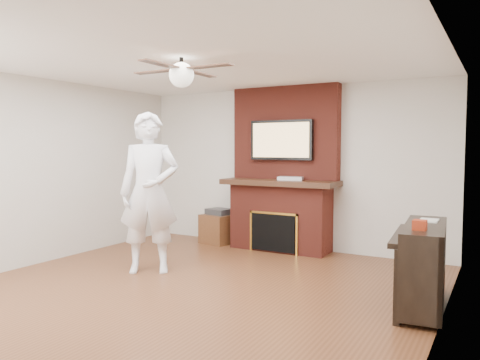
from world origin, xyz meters
The scene contains 13 objects.
room_shell centered at (0.00, 0.00, 1.25)m, with size 5.36×5.86×2.86m.
fireplace centered at (0.00, 2.55, 1.00)m, with size 1.78×0.64×2.50m.
tv centered at (0.00, 2.50, 1.68)m, with size 1.00×0.08×0.60m.
ceiling_fan centered at (0.00, 0.00, 2.33)m, with size 1.21×1.21×0.31m.
person centered at (-0.91, 0.53, 1.01)m, with size 0.74×0.49×2.01m, color white.
side_table centered at (-1.10, 2.48, 0.26)m, with size 0.58×0.58×0.56m.
piano centered at (2.30, 0.79, 0.44)m, with size 0.57×1.29×0.92m.
cable_box centered at (0.18, 2.45, 1.11)m, with size 0.37×0.21×0.05m, color silver.
candle_orange centered at (-0.18, 2.36, 0.07)m, with size 0.07×0.07×0.13m, color #EE571C.
candle_green centered at (0.07, 2.29, 0.05)m, with size 0.07×0.07×0.09m, color #317C36.
candle_cream centered at (0.00, 2.29, 0.06)m, with size 0.08×0.08×0.12m, color beige.
candle_blue centered at (0.27, 2.37, 0.04)m, with size 0.06×0.06×0.08m, color #2E448C.
candle_green_extra centered at (-0.03, 2.29, 0.05)m, with size 0.07×0.07×0.09m, color #326E7D.
Camera 1 is at (2.95, -3.98, 1.57)m, focal length 35.00 mm.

